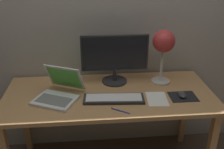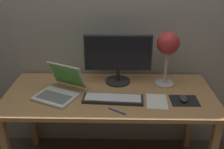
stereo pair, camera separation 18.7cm
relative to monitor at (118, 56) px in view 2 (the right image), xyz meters
The scene contains 10 objects.
back_wall 0.40m from the monitor, 106.47° to the left, with size 4.80×0.06×2.60m, color #A8A099.
desk 0.37m from the monitor, 107.92° to the right, with size 1.60×0.70×0.74m.
monitor is the anchor object (origin of this frame).
keyboard_main 0.37m from the monitor, 96.76° to the right, with size 0.45×0.17×0.03m.
laptop 0.50m from the monitor, 153.74° to the right, with size 0.40×0.42×0.23m.
desk_lamp 0.40m from the monitor, ahead, with size 0.18×0.18×0.44m.
mousepad 0.61m from the monitor, 31.60° to the right, with size 0.20×0.16×0.00m, color black.
mouse 0.60m from the monitor, 32.11° to the right, with size 0.06×0.10×0.03m, color #38383A.
paper_sheet_near_mouse 0.48m from the monitor, 47.57° to the right, with size 0.15×0.21×0.00m, color white.
pen 0.50m from the monitor, 90.69° to the right, with size 0.01×0.01×0.14m, color #2633A5.
Camera 2 is at (0.05, -1.75, 1.71)m, focal length 41.63 mm.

